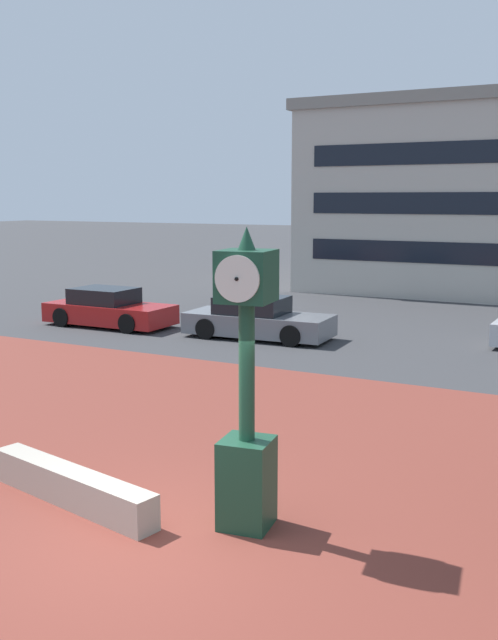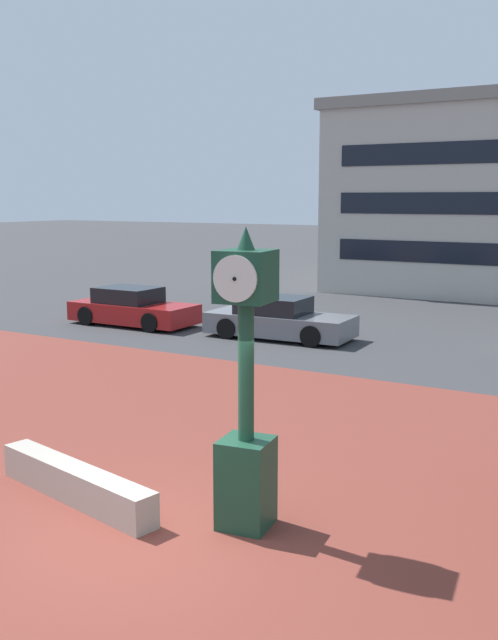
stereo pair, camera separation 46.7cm
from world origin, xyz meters
name	(u,v)px [view 2 (the right image)]	position (x,y,z in m)	size (l,w,h in m)	color
ground_plane	(138,538)	(0.00, 0.00, 0.00)	(200.00, 200.00, 0.00)	#38383A
plaza_brick_paving	(245,472)	(0.00, 2.65, 0.00)	(44.00, 13.30, 0.01)	brown
planter_wall	(76,483)	(-1.53, 0.48, 0.25)	(3.20, 0.40, 0.50)	#ADA393
street_clock	(246,402)	(0.99, 1.01, 1.69)	(0.74, 0.78, 3.93)	#19422D
car_street_near	(278,320)	(-4.90, 12.79, 0.57)	(4.60, 2.05, 1.28)	slate
car_street_far	(132,308)	(-10.32, 12.37, 0.57)	(4.42, 1.93, 1.28)	maroon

